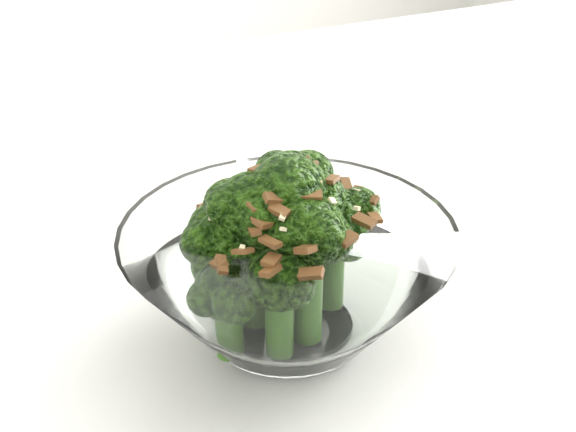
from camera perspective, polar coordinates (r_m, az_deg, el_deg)
table at (r=0.71m, az=1.25°, el=-4.43°), size 1.30×0.96×0.75m
broccoli_dish at (r=0.52m, az=-0.13°, el=-3.50°), size 0.20×0.20×0.12m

